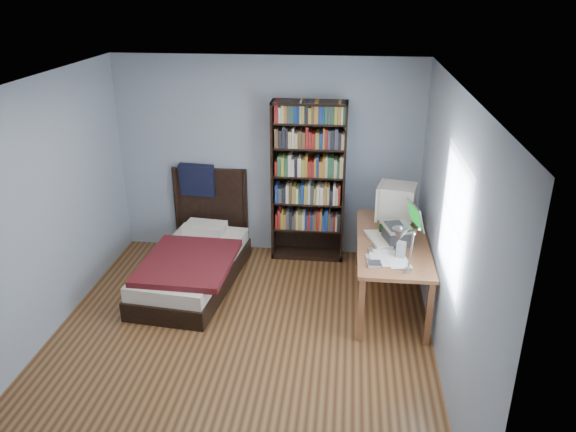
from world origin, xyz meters
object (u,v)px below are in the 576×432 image
object	(u,v)px
laptop	(399,232)
desk_lamp	(402,238)
bookshelf	(308,182)
crt_monitor	(395,201)
bed	(194,261)
keyboard	(378,239)
speaker	(401,250)
desk	(388,247)
soda_can	(382,228)

from	to	relation	value
laptop	desk_lamp	xyz separation A→B (m)	(-0.09, -1.08, 0.42)
laptop	bookshelf	world-z (taller)	bookshelf
crt_monitor	bed	size ratio (longest dim) A/B	0.24
laptop	keyboard	world-z (taller)	laptop
laptop	speaker	distance (m)	0.35
crt_monitor	bookshelf	bearing A→B (deg)	153.81
bed	desk	bearing A→B (deg)	7.22
desk	crt_monitor	world-z (taller)	crt_monitor
crt_monitor	soda_can	size ratio (longest dim) A/B	3.83
crt_monitor	speaker	bearing A→B (deg)	-89.22
laptop	desk_lamp	bearing A→B (deg)	-94.60
soda_can	bookshelf	xyz separation A→B (m)	(-0.88, 0.81, 0.21)
keyboard	bookshelf	bearing A→B (deg)	111.48
laptop	bookshelf	size ratio (longest dim) A/B	0.22
keyboard	bed	world-z (taller)	bed
speaker	keyboard	bearing A→B (deg)	138.59
laptop	bed	size ratio (longest dim) A/B	0.22
crt_monitor	laptop	bearing A→B (deg)	-88.47
laptop	desk	bearing A→B (deg)	96.22
crt_monitor	desk_lamp	xyz separation A→B (m)	(-0.07, -1.59, 0.28)
crt_monitor	bed	world-z (taller)	crt_monitor
soda_can	crt_monitor	bearing A→B (deg)	63.91
desk	bookshelf	size ratio (longest dim) A/B	0.85
speaker	desk_lamp	bearing A→B (deg)	-77.97
speaker	desk	bearing A→B (deg)	112.25
crt_monitor	laptop	size ratio (longest dim) A/B	1.08
soda_can	bookshelf	world-z (taller)	bookshelf
laptop	keyboard	distance (m)	0.24
desk	bed	xyz separation A→B (m)	(-2.26, -0.29, -0.16)
bookshelf	bed	xyz separation A→B (m)	(-1.28, -0.79, -0.74)
crt_monitor	speaker	xyz separation A→B (m)	(0.01, -0.86, -0.18)
soda_can	desk_lamp	bearing A→B (deg)	-86.64
keyboard	bookshelf	distance (m)	1.33
desk	bookshelf	distance (m)	1.25
desk_lamp	bookshelf	size ratio (longest dim) A/B	0.34
desk	soda_can	world-z (taller)	soda_can
laptop	speaker	bearing A→B (deg)	-90.31
desk_lamp	bed	size ratio (longest dim) A/B	0.33
soda_can	bookshelf	size ratio (longest dim) A/B	0.06
bed	soda_can	bearing A→B (deg)	-0.42
keyboard	bed	xyz separation A→B (m)	(-2.10, 0.21, -0.48)
desk	bed	size ratio (longest dim) A/B	0.84
desk_lamp	speaker	size ratio (longest dim) A/B	4.11
crt_monitor	speaker	world-z (taller)	crt_monitor
speaker	soda_can	size ratio (longest dim) A/B	1.31
laptop	bookshelf	xyz separation A→B (m)	(-1.04, 1.02, 0.16)
desk	speaker	world-z (taller)	speaker
soda_can	laptop	bearing A→B (deg)	-52.35
desk_lamp	bookshelf	bearing A→B (deg)	114.43
laptop	soda_can	size ratio (longest dim) A/B	3.55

